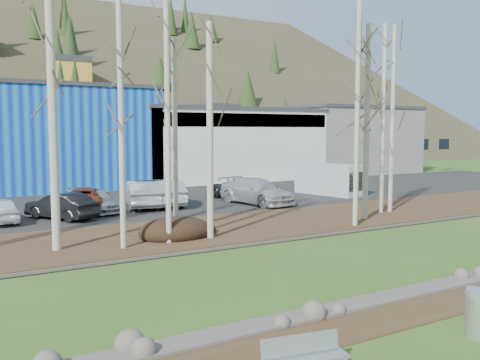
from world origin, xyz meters
TOP-DOWN VIEW (x-y plane):
  - dirt_strip at (0.00, 2.10)m, footprint 80.00×1.80m
  - near_bank_rocks at (0.00, 3.10)m, footprint 80.00×0.80m
  - river at (0.00, 7.20)m, footprint 80.00×8.00m
  - far_bank_rocks at (0.00, 11.30)m, footprint 80.00×0.80m
  - far_bank at (0.00, 14.50)m, footprint 80.00×7.00m
  - parking_lot at (0.00, 25.00)m, footprint 80.00×14.00m
  - building_blue at (-6.00, 39.00)m, footprint 20.40×12.24m
  - building_white at (12.00, 38.98)m, footprint 18.36×12.24m
  - building_grey at (28.00, 39.00)m, footprint 14.28×12.24m
  - hillside at (0.00, 84.00)m, footprint 160.00×72.00m
  - bench_intact at (-6.89, 0.48)m, footprint 1.69×0.78m
  - litter_bin at (-2.23, 0.09)m, footprint 0.70×0.70m
  - dirt_mound at (-3.72, 13.50)m, footprint 3.29×2.32m
  - birch_2 at (-8.63, 13.60)m, footprint 0.32×0.32m
  - birch_3 at (-4.42, 12.61)m, footprint 0.22×0.22m
  - birch_4 at (-2.51, 12.61)m, footprint 0.28×0.28m
  - birch_5 at (-3.21, 14.61)m, footprint 0.24×0.24m
  - birch_6 at (4.87, 11.67)m, footprint 0.23×0.23m
  - birch_7 at (5.17, 11.98)m, footprint 0.26×0.26m
  - birch_8 at (6.68, 12.90)m, footprint 0.29×0.29m
  - birch_9 at (9.64, 13.95)m, footprint 0.23×0.23m
  - birch_10 at (8.93, 13.95)m, footprint 0.23×0.23m
  - birch_11 at (-6.33, 12.61)m, footprint 0.22×0.22m
  - car_0 at (-9.69, 21.30)m, footprint 1.59×3.79m
  - car_1 at (-6.83, 20.84)m, footprint 3.24×4.31m
  - car_2 at (-5.05, 22.78)m, footprint 4.09×5.42m
  - car_3 at (-4.71, 22.34)m, footprint 2.46×4.60m
  - car_4 at (-1.07, 23.49)m, footprint 2.43×4.73m
  - car_5 at (-1.32, 22.76)m, footprint 2.77×5.14m
  - car_6 at (5.33, 22.98)m, footprint 3.22×5.51m
  - car_7 at (4.91, 20.50)m, footprint 3.07×5.75m
  - car_8 at (-1.79, 22.76)m, footprint 2.77×5.14m
  - car_9 at (-0.19, 22.76)m, footprint 2.77×5.14m
  - van_white at (12.21, 21.89)m, footprint 2.92×5.20m

SIDE VIEW (x-z plane):
  - near_bank_rocks at x=0.00m, z-range -0.25..0.25m
  - river at x=0.00m, z-range -0.45..0.45m
  - far_bank_rocks at x=0.00m, z-range -0.23..0.23m
  - dirt_strip at x=0.00m, z-range 0.00..0.03m
  - parking_lot at x=0.00m, z-range 0.00..0.14m
  - far_bank at x=0.00m, z-range 0.00..0.15m
  - bench_intact at x=-6.89m, z-range 0.00..0.82m
  - dirt_mound at x=-3.72m, z-range 0.15..0.79m
  - litter_bin at x=-2.23m, z-range 0.00..1.00m
  - car_3 at x=-4.71m, z-range 0.14..1.41m
  - car_0 at x=-9.69m, z-range 0.14..1.42m
  - car_1 at x=-6.83m, z-range 0.14..1.50m
  - car_2 at x=-5.05m, z-range 0.14..1.51m
  - car_6 at x=5.33m, z-range 0.14..1.58m
  - car_4 at x=-1.07m, z-range 0.14..1.68m
  - car_7 at x=4.91m, z-range 0.14..1.72m
  - car_5 at x=-1.32m, z-range 0.14..1.75m
  - car_8 at x=-1.79m, z-range 0.14..1.75m
  - car_9 at x=-0.19m, z-range 0.14..1.75m
  - van_white at x=12.21m, z-range 0.14..2.29m
  - building_white at x=12.00m, z-range 0.01..6.81m
  - building_grey at x=28.00m, z-range 0.01..7.31m
  - building_blue at x=-6.00m, z-range 0.01..8.31m
  - birch_5 at x=-3.21m, z-range 0.15..8.71m
  - birch_4 at x=-2.51m, z-range 0.15..9.15m
  - birch_8 at x=6.68m, z-range 0.15..10.04m
  - birch_6 at x=4.87m, z-range 0.15..10.08m
  - birch_2 at x=-8.63m, z-range 0.15..10.40m
  - birch_9 at x=9.64m, z-range 0.15..10.46m
  - birch_10 at x=8.93m, z-range 0.15..10.46m
  - birch_3 at x=-4.42m, z-range 0.15..11.49m
  - birch_11 at x=-6.33m, z-range 0.15..11.49m
  - birch_7 at x=5.17m, z-range 0.15..11.56m
  - hillside at x=0.00m, z-range 0.00..35.00m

